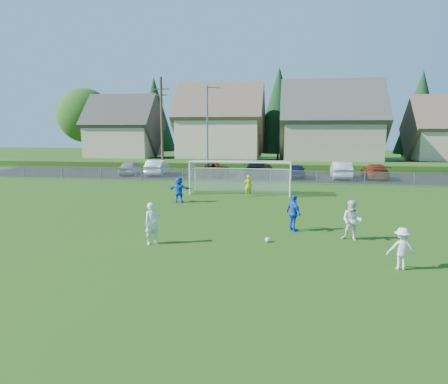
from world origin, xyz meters
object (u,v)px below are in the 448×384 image
Objects in this scene: soccer_ball at (268,240)px; goalkeeper at (248,186)px; player_blue_a at (294,213)px; car_d at (258,169)px; car_e at (297,171)px; car_a at (130,168)px; car_g at (375,171)px; car_f at (341,170)px; car_b at (157,167)px; player_white_b at (352,220)px; car_c at (214,169)px; player_white_a at (152,223)px; soccer_goal at (241,172)px; player_white_c at (402,249)px; player_blue_b at (179,190)px.

soccer_ball is 0.14× the size of goalkeeper.
player_blue_a is 21.57m from car_d.
car_d reaches higher than car_e.
car_d is (13.49, 0.29, 0.09)m from car_a.
soccer_ball is at bearing 68.63° from car_g.
car_e is 4.27m from car_f.
car_b is at bearing 118.52° from soccer_ball.
player_white_b reaches higher than car_c.
soccer_ball is at bearing 117.32° from player_blue_a.
car_c is (-4.61, 11.59, -0.08)m from goalkeeper.
car_g is (11.27, 0.10, -0.10)m from car_d.
car_e is (14.42, -0.36, -0.10)m from car_b.
car_e is at bearing -117.07° from goalkeeper.
player_white_a is at bearing 101.15° from car_b.
car_b is at bearing 133.21° from soccer_goal.
player_white_c is 0.36× the size of car_e.
player_blue_a is 11.20m from soccer_goal.
car_f is (7.95, 11.64, 0.05)m from goalkeeper.
car_b reaches higher than soccer_ball.
soccer_ball is 0.05× the size of car_a.
car_d is at bearing 173.79° from car_b.
player_white_c is 15.62m from player_blue_b.
car_f is at bearing -123.95° from player_blue_b.
car_b is (-13.80, 21.23, -0.07)m from player_blue_a.
soccer_ball is 26.56m from car_b.
car_f is at bearing -47.62° from player_blue_a.
car_f is at bearing -174.97° from car_e.
player_blue_a is 1.03× the size of player_blue_b.
car_f is (1.26, 25.92, 0.08)m from player_white_c.
car_f reaches higher than car_b.
player_white_a is at bearing -99.21° from soccer_goal.
player_white_b is at bearing -151.02° from player_blue_a.
player_white_b is at bearing 117.45° from car_c.
car_d is 1.13× the size of car_f.
player_white_b is at bearing 108.31° from goalkeeper.
car_g is at bearing 18.41° from player_white_a.
car_f is at bearing 24.20° from player_white_a.
player_white_a is 1.01× the size of player_blue_a.
car_d is (-3.18, 21.33, -0.05)m from player_blue_a.
player_blue_a reaches higher than soccer_ball.
car_g is at bearing -98.03° from player_white_c.
soccer_goal reaches higher than player_blue_b.
player_blue_b is at bearing 61.85° from car_e.
player_white_b is at bearing 85.49° from car_f.
car_d is (10.62, 0.10, 0.02)m from car_b.
car_c is at bearing 105.78° from soccer_ball.
car_g reaches higher than soccer_ball.
player_white_b reaches higher than car_e.
player_white_c reaches higher than car_e.
player_white_c is at bearing 117.11° from car_b.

